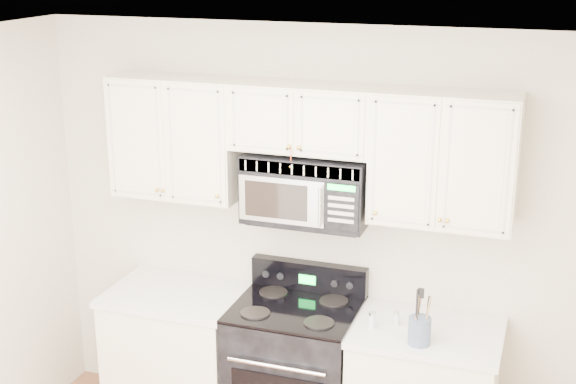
% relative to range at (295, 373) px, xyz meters
% --- Properties ---
extents(room, '(3.51, 3.51, 2.61)m').
position_rel_range_xyz_m(room, '(-0.00, -1.43, 0.82)').
color(room, brown).
rests_on(room, ground).
extents(base_cabinet_left, '(0.86, 0.65, 0.92)m').
position_rel_range_xyz_m(base_cabinet_left, '(-0.80, 0.00, -0.06)').
color(base_cabinet_left, beige).
rests_on(base_cabinet_left, ground).
extents(range, '(0.75, 0.69, 1.12)m').
position_rel_range_xyz_m(range, '(0.00, 0.00, 0.00)').
color(range, black).
rests_on(range, ground).
extents(upper_cabinets, '(2.44, 0.37, 0.75)m').
position_rel_range_xyz_m(upper_cabinets, '(-0.00, 0.15, 1.45)').
color(upper_cabinets, beige).
rests_on(upper_cabinets, ground).
extents(microwave, '(0.74, 0.42, 0.41)m').
position_rel_range_xyz_m(microwave, '(0.03, 0.13, 1.17)').
color(microwave, black).
rests_on(microwave, ground).
extents(utensil_crock, '(0.13, 0.13, 0.34)m').
position_rel_range_xyz_m(utensil_crock, '(0.78, -0.19, 0.52)').
color(utensil_crock, '#3F4B6E').
rests_on(utensil_crock, base_cabinet_right).
extents(shaker_salt, '(0.04, 0.04, 0.10)m').
position_rel_range_xyz_m(shaker_salt, '(0.50, -0.09, 0.49)').
color(shaker_salt, silver).
rests_on(shaker_salt, base_cabinet_right).
extents(shaker_pepper, '(0.04, 0.04, 0.09)m').
position_rel_range_xyz_m(shaker_pepper, '(0.62, -0.02, 0.48)').
color(shaker_pepper, silver).
rests_on(shaker_pepper, base_cabinet_right).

